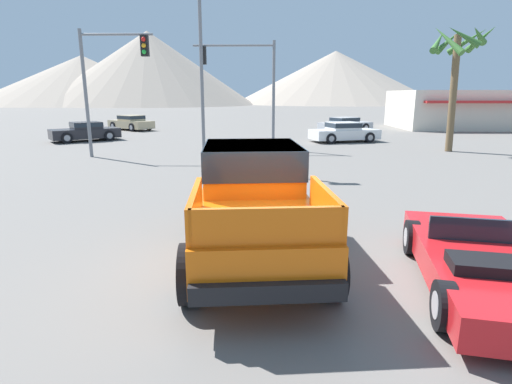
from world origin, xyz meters
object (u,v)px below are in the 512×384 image
Objects in this scene: orange_pickup_truck at (254,195)px; red_convertible_car at (486,266)px; parked_car_dark at (85,131)px; street_lamp_post at (201,45)px; traffic_light_main at (110,70)px; parked_car_white at (344,132)px; parked_car_silver at (345,124)px; traffic_light_crosswalk at (243,74)px; parked_car_tan at (131,122)px; palm_tree_tall at (458,57)px.

red_convertible_car is (3.57, -1.45, -0.72)m from orange_pickup_truck.
parked_car_dark is 13.52m from street_lamp_post.
traffic_light_main is (4.50, -6.81, 3.42)m from parked_car_dark.
parked_car_silver is at bearing 152.38° from parked_car_white.
parked_car_dark is at bearing 116.42° from orange_pickup_truck.
orange_pickup_truck is at bearing -59.80° from traffic_light_main.
traffic_light_crosswalk is at bearing -65.92° from parked_car_silver.
parked_car_dark is 0.93× the size of parked_car_silver.
parked_car_silver is at bearing -56.50° from parked_car_tan.
orange_pickup_truck is 21.91m from parked_car_dark.
parked_car_silver is at bearing 45.35° from traffic_light_main.
parked_car_dark is (-11.42, 18.70, -0.50)m from orange_pickup_truck.
street_lamp_post is at bearing 129.16° from red_convertible_car.
red_convertible_car is at bearing 179.93° from parked_car_dark.
parked_car_silver is 12.58m from palm_tree_tall.
palm_tree_tall reaches higher than traffic_light_main.
traffic_light_main reaches higher than parked_car_silver.
parked_car_tan is 0.77× the size of traffic_light_main.
traffic_light_crosswalk is (-4.54, 16.34, 3.60)m from red_convertible_car.
parked_car_silver is 0.83× the size of traffic_light_crosswalk.
orange_pickup_truck is 1.15× the size of parked_car_tan.
orange_pickup_truck is 14.06m from traffic_light_main.
traffic_light_crosswalk is at bearing 88.73° from orange_pickup_truck.
orange_pickup_truck is 3.92m from red_convertible_car.
palm_tree_tall is at bearing -14.59° from parked_car_silver.
orange_pickup_truck is 10.56m from street_lamp_post.
palm_tree_tall reaches higher than parked_car_white.
orange_pickup_truck is 15.19m from traffic_light_crosswalk.
parked_car_tan is 0.79× the size of traffic_light_crosswalk.
street_lamp_post is (-9.12, -16.14, 4.24)m from parked_car_silver.
palm_tree_tall is (4.74, -4.23, 4.18)m from parked_car_white.
palm_tree_tall is at bearing 32.40° from parked_car_white.
street_lamp_post is at bearing -56.27° from parked_car_white.
traffic_light_main is (-6.92, 11.89, 2.93)m from orange_pickup_truck.
traffic_light_crosswalk is 11.02m from palm_tree_tall.
palm_tree_tall is (16.92, 2.44, 0.76)m from traffic_light_main.
orange_pickup_truck is at bearing 93.73° from traffic_light_crosswalk.
palm_tree_tall is (10.98, -0.56, 0.80)m from traffic_light_crosswalk.
traffic_light_crosswalk is 0.70× the size of street_lamp_post.
parked_car_dark is at bearing -99.27° from parked_car_silver.
parked_car_tan is (-14.69, 28.33, 0.23)m from red_convertible_car.
parked_car_tan is at bearing -49.77° from traffic_light_crosswalk.
orange_pickup_truck reaches higher than parked_car_dark.
traffic_light_main is 1.03× the size of traffic_light_crosswalk.
parked_car_tan is 24.92m from palm_tree_tall.
traffic_light_main is at bearing -75.10° from parked_car_silver.
parked_car_silver is at bearing 94.26° from red_convertible_car.
parked_car_dark is 19.50m from parked_car_silver.
parked_car_white is at bearing 138.26° from palm_tree_tall.
palm_tree_tall reaches higher than red_convertible_car.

